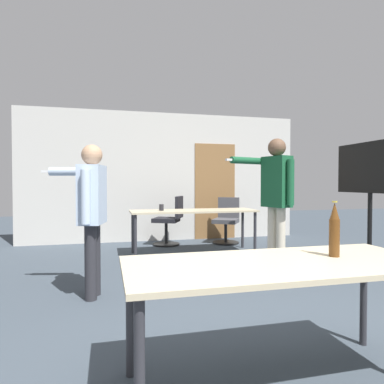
% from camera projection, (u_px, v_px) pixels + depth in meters
% --- Properties ---
extents(back_wall, '(5.81, 0.12, 2.67)m').
position_uv_depth(back_wall, '(166.00, 177.00, 7.19)').
color(back_wall, beige).
rests_on(back_wall, ground_plane).
extents(conference_table_near, '(1.83, 0.77, 0.74)m').
position_uv_depth(conference_table_near, '(281.00, 273.00, 2.00)').
color(conference_table_near, '#C6B793').
rests_on(conference_table_near, ground_plane).
extents(conference_table_far, '(2.14, 0.67, 0.74)m').
position_uv_depth(conference_table_far, '(194.00, 214.00, 5.84)').
color(conference_table_far, '#C6B793').
rests_on(conference_table_far, ground_plane).
extents(tv_screen, '(0.44, 1.30, 1.78)m').
position_uv_depth(tv_screen, '(370.00, 186.00, 4.72)').
color(tv_screen, black).
rests_on(tv_screen, ground_plane).
extents(person_far_watching, '(0.71, 0.68, 1.60)m').
position_uv_depth(person_far_watching, '(91.00, 205.00, 3.56)').
color(person_far_watching, '#28282D').
rests_on(person_far_watching, ground_plane).
extents(person_near_casual, '(0.90, 0.54, 1.81)m').
position_uv_depth(person_near_casual, '(276.00, 190.00, 4.64)').
color(person_near_casual, beige).
rests_on(person_near_casual, ground_plane).
extents(office_chair_side_rolled, '(0.66, 0.63, 0.95)m').
position_uv_depth(office_chair_side_rolled, '(170.00, 222.00, 6.60)').
color(office_chair_side_rolled, black).
rests_on(office_chair_side_rolled, ground_plane).
extents(office_chair_far_right, '(0.66, 0.68, 0.91)m').
position_uv_depth(office_chair_far_right, '(227.00, 222.00, 6.88)').
color(office_chair_far_right, black).
rests_on(office_chair_far_right, ground_plane).
extents(beer_bottle, '(0.06, 0.06, 0.35)m').
position_uv_depth(beer_bottle, '(334.00, 231.00, 2.13)').
color(beer_bottle, '#563314').
rests_on(beer_bottle, conference_table_near).
extents(drink_cup, '(0.08, 0.08, 0.11)m').
position_uv_depth(drink_cup, '(161.00, 207.00, 5.71)').
color(drink_cup, '#232328').
rests_on(drink_cup, conference_table_far).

